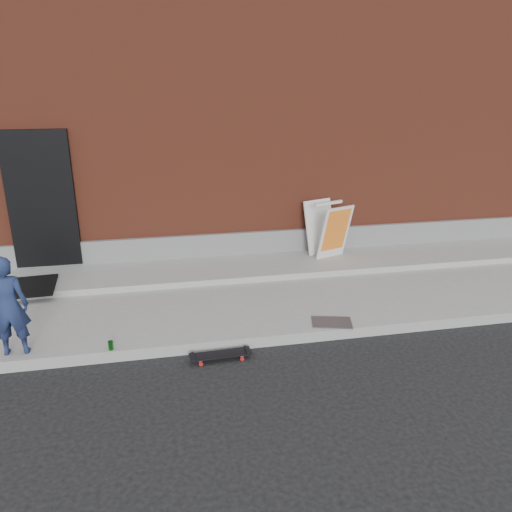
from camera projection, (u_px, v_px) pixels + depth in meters
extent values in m
plane|color=black|center=(227.00, 351.00, 6.32)|extent=(80.00, 80.00, 0.00)
cube|color=gray|center=(213.00, 298.00, 7.68)|extent=(20.00, 3.00, 0.15)
cube|color=gray|center=(207.00, 270.00, 8.48)|extent=(20.00, 1.20, 0.10)
cube|color=maroon|center=(184.00, 113.00, 11.96)|extent=(20.00, 8.00, 5.00)
cube|color=slate|center=(203.00, 245.00, 8.92)|extent=(20.00, 0.10, 0.40)
cube|color=black|center=(42.00, 200.00, 8.12)|extent=(1.05, 0.12, 2.25)
imported|color=#1A264B|center=(8.00, 306.00, 5.79)|extent=(0.46, 0.31, 1.23)
cylinder|color=red|center=(239.00, 352.00, 6.25)|extent=(0.05, 0.03, 0.05)
cylinder|color=red|center=(242.00, 359.00, 6.10)|extent=(0.05, 0.03, 0.05)
cylinder|color=red|center=(199.00, 357.00, 6.14)|extent=(0.05, 0.03, 0.05)
cylinder|color=red|center=(201.00, 364.00, 5.99)|extent=(0.05, 0.03, 0.05)
cube|color=#A6A6AB|center=(241.00, 353.00, 6.16)|extent=(0.05, 0.16, 0.02)
cube|color=#A6A6AB|center=(200.00, 358.00, 6.05)|extent=(0.05, 0.16, 0.02)
cube|color=black|center=(220.00, 354.00, 6.10)|extent=(0.74, 0.22, 0.02)
cube|color=silver|center=(335.00, 232.00, 8.71)|extent=(0.64, 0.45, 0.96)
cube|color=silver|center=(320.00, 227.00, 9.06)|extent=(0.64, 0.45, 0.96)
cube|color=gold|center=(336.00, 235.00, 8.71)|extent=(0.53, 0.35, 0.76)
cube|color=silver|center=(328.00, 203.00, 8.73)|extent=(0.57, 0.25, 0.05)
cylinder|color=#17741E|center=(111.00, 345.00, 6.04)|extent=(0.06, 0.06, 0.12)
cube|color=black|center=(19.00, 288.00, 7.58)|extent=(1.11, 0.92, 0.03)
cube|color=#525257|center=(332.00, 322.00, 6.72)|extent=(0.60, 0.46, 0.02)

